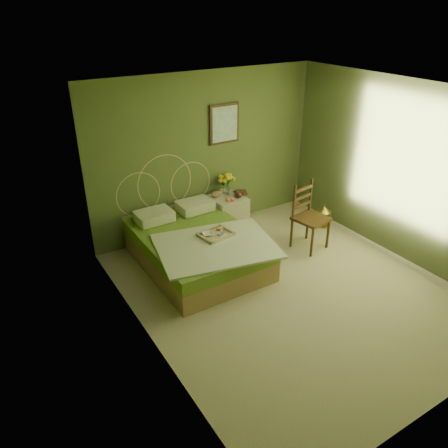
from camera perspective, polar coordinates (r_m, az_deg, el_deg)
floor at (r=6.10m, az=8.59°, el=-8.42°), size 4.50×4.50×0.00m
ceiling at (r=5.06m, az=10.69°, el=16.28°), size 4.50×4.50×0.00m
wall_back at (r=7.16m, az=-2.31°, el=9.15°), size 4.00×0.00×4.00m
wall_left at (r=4.51m, az=-10.23°, el=-2.80°), size 0.00×4.50×4.50m
wall_right at (r=6.86m, az=22.42°, el=6.24°), size 0.00×4.50×4.50m
wall_art at (r=7.18m, az=0.05°, el=12.95°), size 0.54×0.04×0.64m
bed at (r=6.46m, az=-3.76°, el=-2.64°), size 1.80×2.27×1.41m
nightstand at (r=7.39m, az=0.48°, el=1.95°), size 0.54×0.54×1.02m
chair at (r=6.91m, az=10.89°, el=1.59°), size 0.55×0.55×1.06m
birdcage at (r=7.76m, az=12.88°, el=0.98°), size 0.24×0.24×0.36m
book_lower at (r=7.39m, az=1.60°, el=3.97°), size 0.17×0.23×0.02m
book_upper at (r=7.38m, az=1.60°, el=4.11°), size 0.27×0.30×0.02m
cereal_bowl at (r=6.20m, az=-2.12°, el=-1.33°), size 0.19×0.19×0.04m
coffee_cup at (r=6.18m, az=-0.17°, el=-1.17°), size 0.10×0.10×0.07m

